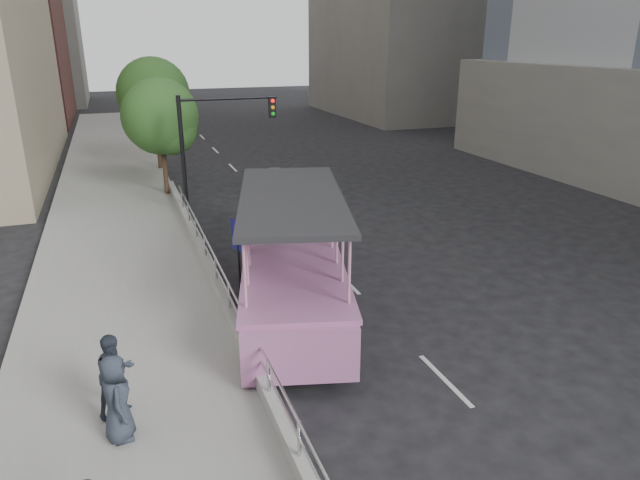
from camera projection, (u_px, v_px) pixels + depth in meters
ground at (369, 346)px, 14.45m from camera, size 160.00×160.00×0.00m
sidewalk at (120, 241)px, 21.44m from camera, size 5.50×80.00×0.30m
kerb_wall at (230, 314)px, 15.07m from camera, size 0.24×30.00×0.36m
guardrail at (229, 291)px, 14.85m from camera, size 0.07×22.00×0.71m
duck_boat at (291, 254)px, 16.95m from camera, size 5.09×10.79×3.49m
car at (275, 185)px, 27.30m from camera, size 2.82×4.62×1.47m
pedestrian_mid at (115, 375)px, 11.12m from camera, size 1.06×1.00×1.72m
pedestrian_far at (116, 398)px, 10.39m from camera, size 0.60×0.88×1.73m
parking_sign at (239, 255)px, 15.71m from camera, size 0.23×0.58×2.73m
traffic_signal at (210, 136)px, 23.83m from camera, size 4.20×0.32×5.20m
street_tree_near at (163, 120)px, 26.25m from camera, size 3.52×3.52×5.72m
street_tree_far at (156, 97)px, 31.47m from camera, size 3.97×3.97×6.45m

